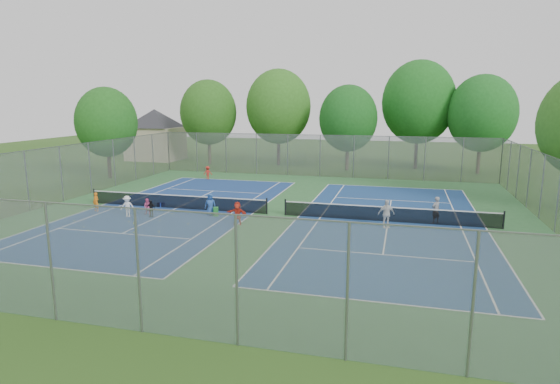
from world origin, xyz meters
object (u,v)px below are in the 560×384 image
at_px(net_right, 388,215).
at_px(ball_hopper, 216,212).
at_px(ball_crate, 161,205).
at_px(instructor, 436,210).
at_px(net_left, 176,202).

distance_m(net_right, ball_hopper, 10.64).
xyz_separation_m(ball_crate, ball_hopper, (4.72, -1.59, 0.14)).
height_order(net_right, ball_crate, net_right).
bearing_deg(instructor, ball_crate, -42.20).
bearing_deg(ball_hopper, instructor, 7.58).
xyz_separation_m(net_left, net_right, (14.00, 0.00, 0.00)).
bearing_deg(net_left, ball_hopper, -21.84).
bearing_deg(ball_crate, net_right, -0.79).
relative_size(net_left, instructor, 7.93).
relative_size(net_left, ball_crate, 35.40).
bearing_deg(net_right, net_left, 180.00).
xyz_separation_m(net_left, ball_hopper, (3.45, -1.38, -0.16)).
distance_m(net_right, instructor, 2.77).
distance_m(net_left, net_right, 14.00).
relative_size(net_right, ball_crate, 35.40).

